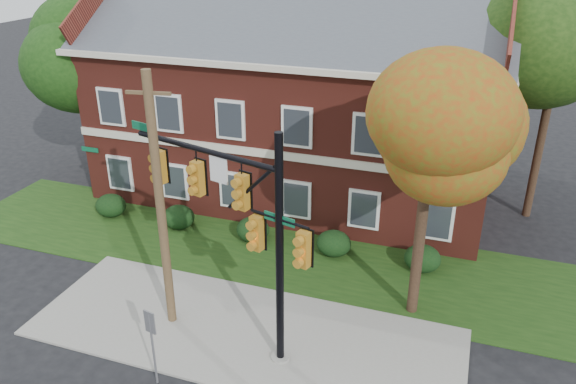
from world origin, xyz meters
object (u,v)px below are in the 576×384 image
(sign_post, at_px, (151,335))
(tree_right_rear, at_px, (571,36))
(hedge_far_left, at_px, (111,205))
(hedge_far_right, at_px, (422,258))
(tree_near_right, at_px, (440,128))
(utility_pole, at_px, (160,207))
(hedge_center, at_px, (253,230))
(tree_left_rear, at_px, (97,49))
(traffic_signal, at_px, (242,217))
(apartment_building, at_px, (293,94))
(hedge_left, at_px, (179,217))
(hedge_right, at_px, (334,243))

(sign_post, bearing_deg, tree_right_rear, 65.73)
(hedge_far_left, height_order, hedge_far_right, same)
(tree_near_right, distance_m, utility_pole, 8.64)
(utility_pole, distance_m, sign_post, 3.83)
(hedge_center, height_order, hedge_far_right, same)
(tree_near_right, relative_size, utility_pole, 1.01)
(tree_near_right, height_order, utility_pole, tree_near_right)
(tree_left_rear, distance_m, traffic_signal, 15.97)
(hedge_far_left, height_order, tree_right_rear, tree_right_rear)
(tree_left_rear, bearing_deg, sign_post, -51.09)
(tree_left_rear, relative_size, traffic_signal, 1.21)
(apartment_building, height_order, hedge_center, apartment_building)
(hedge_far_right, bearing_deg, traffic_signal, -127.44)
(hedge_far_left, xyz_separation_m, sign_post, (7.50, -8.54, 1.18))
(apartment_building, height_order, sign_post, apartment_building)
(hedge_far_right, xyz_separation_m, sign_post, (-6.50, -8.54, 1.18))
(apartment_building, xyz_separation_m, hedge_center, (0.00, -5.25, -4.46))
(hedge_left, distance_m, hedge_right, 7.00)
(apartment_building, xyz_separation_m, traffic_signal, (2.29, -11.40, -0.45))
(tree_near_right, distance_m, tree_right_rear, 9.94)
(hedge_right, distance_m, tree_left_rear, 15.17)
(hedge_right, relative_size, tree_left_rear, 0.16)
(hedge_far_left, relative_size, tree_right_rear, 0.13)
(utility_pole, height_order, sign_post, utility_pole)
(hedge_center, relative_size, tree_right_rear, 0.13)
(hedge_left, distance_m, tree_near_right, 12.68)
(tree_near_right, height_order, traffic_signal, tree_near_right)
(hedge_far_right, xyz_separation_m, utility_pole, (-7.50, -5.90, 3.77))
(tree_right_rear, relative_size, traffic_signal, 1.45)
(hedge_far_left, distance_m, tree_right_rear, 20.75)
(apartment_building, bearing_deg, hedge_right, -56.33)
(apartment_building, distance_m, sign_post, 14.18)
(hedge_center, bearing_deg, hedge_left, 180.00)
(tree_left_rear, height_order, utility_pole, tree_left_rear)
(hedge_left, xyz_separation_m, tree_near_right, (10.72, -2.83, 6.14))
(hedge_far_left, distance_m, hedge_far_right, 14.00)
(sign_post, bearing_deg, hedge_far_right, 64.88)
(hedge_far_left, relative_size, tree_left_rear, 0.16)
(tree_right_rear, bearing_deg, traffic_signal, -126.35)
(apartment_building, relative_size, tree_right_rear, 1.77)
(hedge_center, xyz_separation_m, utility_pole, (-0.50, -5.90, 3.77))
(hedge_far_left, bearing_deg, hedge_center, 0.00)
(tree_right_rear, distance_m, traffic_signal, 15.63)
(apartment_building, relative_size, tree_left_rear, 2.12)
(hedge_center, xyz_separation_m, tree_left_rear, (-9.73, 4.14, 6.16))
(apartment_building, distance_m, hedge_far_left, 9.82)
(utility_pole, bearing_deg, tree_right_rear, 35.55)
(tree_near_right, height_order, tree_left_rear, tree_left_rear)
(hedge_center, distance_m, traffic_signal, 7.69)
(traffic_signal, bearing_deg, tree_right_rear, 69.30)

